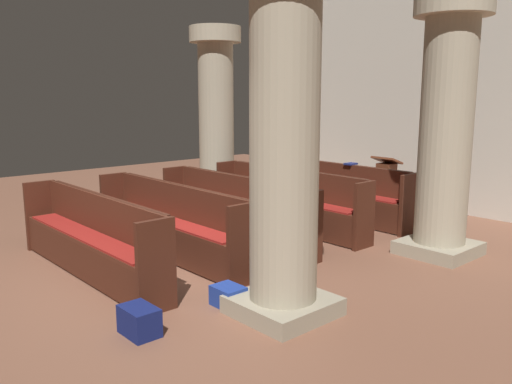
% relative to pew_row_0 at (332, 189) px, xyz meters
% --- Properties ---
extents(ground_plane, '(19.20, 19.20, 0.00)m').
position_rel_pew_row_0_xyz_m(ground_plane, '(0.60, -3.97, -0.52)').
color(ground_plane, brown).
extents(back_wall, '(10.00, 0.16, 4.50)m').
position_rel_pew_row_0_xyz_m(back_wall, '(0.60, 2.11, 1.73)').
color(back_wall, beige).
rests_on(back_wall, ground).
extents(pew_row_0, '(3.19, 0.47, 0.98)m').
position_rel_pew_row_0_xyz_m(pew_row_0, '(0.00, 0.00, 0.00)').
color(pew_row_0, '#4C2316').
rests_on(pew_row_0, ground).
extents(pew_row_1, '(3.19, 0.46, 0.98)m').
position_rel_pew_row_0_xyz_m(pew_row_1, '(0.00, -1.14, 0.00)').
color(pew_row_1, '#4C2316').
rests_on(pew_row_1, ground).
extents(pew_row_2, '(3.19, 0.47, 0.98)m').
position_rel_pew_row_0_xyz_m(pew_row_2, '(0.00, -2.29, 0.00)').
color(pew_row_2, '#4C2316').
rests_on(pew_row_2, ground).
extents(pew_row_3, '(3.19, 0.46, 0.98)m').
position_rel_pew_row_0_xyz_m(pew_row_3, '(0.00, -3.43, 0.00)').
color(pew_row_3, '#4C2316').
rests_on(pew_row_3, ground).
extents(pew_row_4, '(3.19, 0.46, 0.98)m').
position_rel_pew_row_0_xyz_m(pew_row_4, '(0.00, -4.57, 0.00)').
color(pew_row_4, '#4C2316').
rests_on(pew_row_4, ground).
extents(pillar_aisle_side, '(1.01, 1.01, 3.49)m').
position_rel_pew_row_0_xyz_m(pillar_aisle_side, '(2.43, -0.60, 1.30)').
color(pillar_aisle_side, '#9F967E').
rests_on(pillar_aisle_side, ground).
extents(pillar_far_side, '(1.01, 1.01, 3.49)m').
position_rel_pew_row_0_xyz_m(pillar_far_side, '(-2.38, -0.76, 1.30)').
color(pillar_far_side, '#9F967E').
rests_on(pillar_far_side, ground).
extents(pillar_aisle_rear, '(0.98, 0.98, 3.49)m').
position_rel_pew_row_0_xyz_m(pillar_aisle_rear, '(2.43, -3.66, 1.30)').
color(pillar_aisle_rear, '#9F967E').
rests_on(pillar_aisle_rear, ground).
extents(lectern, '(0.48, 0.45, 1.08)m').
position_rel_pew_row_0_xyz_m(lectern, '(0.45, 0.99, -0.07)').
color(lectern, '#562B1A').
rests_on(lectern, ground).
extents(hymn_book, '(0.16, 0.21, 0.03)m').
position_rel_pew_row_0_xyz_m(hymn_book, '(0.24, 0.19, 0.47)').
color(hymn_book, navy).
rests_on(hymn_book, pew_row_0).
extents(kneeler_box_navy, '(0.39, 0.26, 0.27)m').
position_rel_pew_row_0_xyz_m(kneeler_box_navy, '(1.88, -4.98, -0.39)').
color(kneeler_box_navy, navy).
rests_on(kneeler_box_navy, ground).
extents(kneeler_box_blue, '(0.33, 0.26, 0.21)m').
position_rel_pew_row_0_xyz_m(kneeler_box_blue, '(1.90, -3.94, -0.41)').
color(kneeler_box_blue, navy).
rests_on(kneeler_box_blue, ground).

